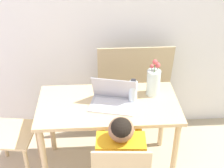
{
  "coord_description": "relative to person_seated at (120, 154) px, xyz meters",
  "views": [
    {
      "loc": [
        0.12,
        -0.6,
        2.24
      ],
      "look_at": [
        0.25,
        1.56,
        0.91
      ],
      "focal_mm": 50.0,
      "sensor_mm": 36.0,
      "label": 1
    }
  ],
  "objects": [
    {
      "name": "dining_table",
      "position": [
        -0.06,
        0.5,
        -0.0
      ],
      "size": [
        1.19,
        0.62,
        0.73
      ],
      "color": "#D6B784",
      "rests_on": "ground_plane"
    },
    {
      "name": "cardboard_panel",
      "position": [
        0.23,
        1.05,
        -0.12
      ],
      "size": [
        0.73,
        0.16,
        1.02
      ],
      "color": "tan",
      "rests_on": "ground_plane"
    },
    {
      "name": "wall_back",
      "position": [
        -0.28,
        1.18,
        0.62
      ],
      "size": [
        6.4,
        0.05,
        2.5
      ],
      "color": "white",
      "rests_on": "ground_plane"
    },
    {
      "name": "flower_vase",
      "position": [
        0.33,
        0.62,
        0.23
      ],
      "size": [
        0.12,
        0.12,
        0.35
      ],
      "color": "silver",
      "rests_on": "dining_table"
    },
    {
      "name": "laptop",
      "position": [
        -0.02,
        0.49,
        0.16
      ],
      "size": [
        0.41,
        0.33,
        0.23
      ],
      "rotation": [
        0.0,
        0.0,
        -0.24
      ],
      "color": "#B2B2B7",
      "rests_on": "dining_table"
    },
    {
      "name": "water_bottle",
      "position": [
        0.15,
        0.52,
        0.2
      ],
      "size": [
        0.07,
        0.07,
        0.21
      ],
      "color": "silver",
      "rests_on": "dining_table"
    },
    {
      "name": "person_seated",
      "position": [
        0.0,
        0.0,
        0.0
      ],
      "size": [
        0.37,
        0.44,
        1.0
      ],
      "rotation": [
        0.0,
        0.0,
        3.07
      ],
      "color": "orange",
      "rests_on": "ground_plane"
    }
  ]
}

